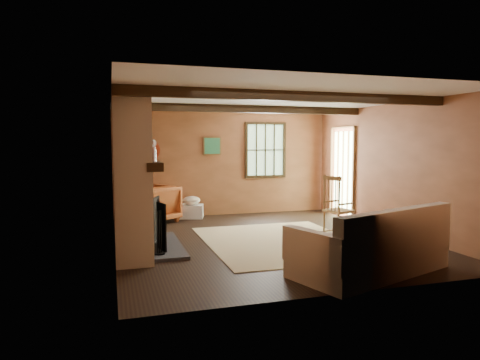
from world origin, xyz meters
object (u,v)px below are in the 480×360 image
object	(u,v)px
armchair	(154,204)
sofa	(374,249)
fireplace	(132,180)
rocking_chair	(337,209)
laundry_basket	(192,211)

from	to	relation	value
armchair	sofa	bearing A→B (deg)	83.96
sofa	fireplace	bearing A→B (deg)	124.65
rocking_chair	laundry_basket	size ratio (longest dim) A/B	2.16
fireplace	sofa	bearing A→B (deg)	-36.87
laundry_basket	armchair	bearing A→B (deg)	-162.37
rocking_chair	laundry_basket	world-z (taller)	rocking_chair
fireplace	sofa	world-z (taller)	fireplace
fireplace	armchair	distance (m)	2.39
rocking_chair	laundry_basket	bearing A→B (deg)	28.03
laundry_basket	sofa	bearing A→B (deg)	-72.11
rocking_chair	armchair	size ratio (longest dim) A/B	1.25
fireplace	armchair	size ratio (longest dim) A/B	2.79
sofa	laundry_basket	xyz separation A→B (m)	(-1.51, 4.66, -0.16)
rocking_chair	sofa	world-z (taller)	rocking_chair
laundry_basket	armchair	distance (m)	0.93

